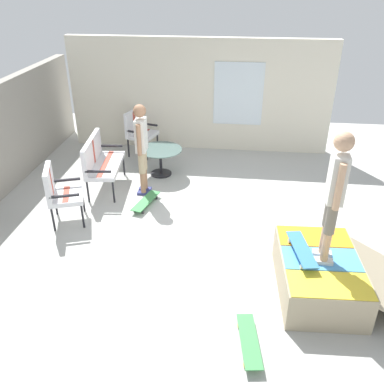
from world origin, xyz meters
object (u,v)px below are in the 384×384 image
object	(u,v)px
skate_ramp	(321,275)
patio_table	(160,156)
skateboard_on_ramp	(302,249)
patio_bench	(99,159)
person_watching	(142,143)
skateboard_by_bench	(146,201)
skateboard_spare	(249,341)
patio_chair_by_wall	(58,190)
person_skater	(335,190)
patio_chair_near_house	(138,129)

from	to	relation	value
skate_ramp	patio_table	world-z (taller)	patio_table
patio_table	skateboard_on_ramp	distance (m)	4.07
patio_bench	person_watching	xyz separation A→B (m)	(-0.10, -0.87, 0.41)
patio_table	skateboard_on_ramp	bearing A→B (deg)	-142.68
skateboard_on_ramp	skateboard_by_bench	bearing A→B (deg)	52.63
skateboard_by_bench	skateboard_on_ramp	size ratio (longest dim) A/B	1.00
person_watching	skateboard_spare	distance (m)	4.13
patio_bench	patio_chair_by_wall	size ratio (longest dim) A/B	1.27
patio_table	skateboard_spare	size ratio (longest dim) A/B	1.10
skateboard_on_ramp	patio_table	bearing A→B (deg)	37.32
patio_bench	patio_table	size ratio (longest dim) A/B	1.44
person_skater	skateboard_on_ramp	xyz separation A→B (m)	(0.05, 0.26, -0.92)
person_watching	person_skater	world-z (taller)	person_skater
patio_chair_by_wall	patio_table	bearing A→B (deg)	-33.28
person_skater	skateboard_spare	xyz separation A→B (m)	(-1.05, 0.91, -1.45)
patio_bench	skateboard_spare	bearing A→B (deg)	-141.45
skate_ramp	skateboard_on_ramp	xyz separation A→B (m)	(0.04, 0.29, 0.35)
skateboard_by_bench	person_watching	bearing A→B (deg)	15.61
patio_chair_near_house	person_watching	world-z (taller)	person_watching
patio_bench	person_watching	world-z (taller)	person_watching
person_watching	person_skater	xyz separation A→B (m)	(-2.45, -2.90, 0.52)
skate_ramp	skateboard_on_ramp	distance (m)	0.46
skate_ramp	patio_chair_by_wall	distance (m)	4.28
person_skater	skateboard_spare	distance (m)	2.01
patio_chair_by_wall	skateboard_on_ramp	world-z (taller)	patio_chair_by_wall
skateboard_on_ramp	person_skater	bearing A→B (deg)	-101.07
person_watching	skateboard_on_ramp	xyz separation A→B (m)	(-2.40, -2.64, -0.41)
person_skater	skate_ramp	bearing A→B (deg)	-73.52
patio_bench	skateboard_on_ramp	distance (m)	4.31
patio_bench	skateboard_by_bench	size ratio (longest dim) A/B	1.58
skate_ramp	patio_chair_near_house	distance (m)	5.54
skateboard_by_bench	skateboard_on_ramp	bearing A→B (deg)	-127.37
person_skater	skateboard_by_bench	size ratio (longest dim) A/B	2.09
skate_ramp	skateboard_on_ramp	bearing A→B (deg)	81.31
skateboard_on_ramp	patio_chair_near_house	bearing A→B (deg)	36.61
skate_ramp	patio_table	distance (m)	4.28
patio_chair_near_house	person_skater	world-z (taller)	person_skater
patio_chair_by_wall	person_watching	distance (m)	1.71
patio_bench	patio_chair_by_wall	world-z (taller)	same
patio_chair_near_house	skateboard_by_bench	bearing A→B (deg)	-164.10
patio_bench	patio_chair_near_house	distance (m)	1.80
patio_chair_by_wall	person_skater	distance (m)	4.34
patio_bench	patio_chair_by_wall	distance (m)	1.32
skateboard_by_bench	patio_bench	bearing A→B (deg)	59.80
patio_chair_by_wall	skateboard_on_ramp	size ratio (longest dim) A/B	1.24
skateboard_spare	skateboard_on_ramp	size ratio (longest dim) A/B	1.00
skate_ramp	person_watching	size ratio (longest dim) A/B	1.02
patio_chair_by_wall	skateboard_by_bench	bearing A→B (deg)	-61.56
patio_chair_near_house	skateboard_by_bench	world-z (taller)	patio_chair_near_house
patio_table	skateboard_by_bench	size ratio (longest dim) A/B	1.09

